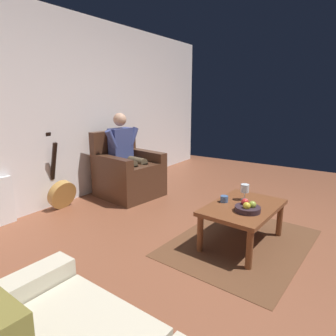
% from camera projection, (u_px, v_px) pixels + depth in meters
% --- Properties ---
extents(ground_plane, '(7.24, 7.24, 0.00)m').
position_uv_depth(ground_plane, '(273.00, 244.00, 3.00)').
color(ground_plane, brown).
extents(wall_back, '(6.44, 0.06, 2.57)m').
position_uv_depth(wall_back, '(79.00, 109.00, 4.23)').
color(wall_back, silver).
rests_on(wall_back, ground).
extents(rug, '(1.68, 1.31, 0.01)m').
position_uv_depth(rug, '(241.00, 242.00, 3.03)').
color(rug, '#563420').
rests_on(rug, ground).
extents(armchair, '(0.90, 0.92, 0.96)m').
position_uv_depth(armchair, '(128.00, 174.00, 4.42)').
color(armchair, '#472A1B').
rests_on(armchair, ground).
extents(person_seated, '(0.61, 0.60, 1.23)m').
position_uv_depth(person_seated, '(126.00, 152.00, 4.35)').
color(person_seated, '#3A447B').
rests_on(person_seated, ground).
extents(coffee_table, '(0.94, 0.66, 0.41)m').
position_uv_depth(coffee_table, '(243.00, 211.00, 2.95)').
color(coffee_table, brown).
rests_on(coffee_table, ground).
extents(guitar, '(0.38, 0.33, 1.02)m').
position_uv_depth(guitar, '(62.00, 192.00, 3.92)').
color(guitar, '#B2823F').
rests_on(guitar, ground).
extents(wine_glass_near, '(0.09, 0.09, 0.17)m').
position_uv_depth(wine_glass_near, '(245.00, 189.00, 3.06)').
color(wine_glass_near, silver).
rests_on(wine_glass_near, coffee_table).
extents(fruit_bowl, '(0.24, 0.24, 0.11)m').
position_uv_depth(fruit_bowl, '(248.00, 208.00, 2.77)').
color(fruit_bowl, '#2D2027').
rests_on(fruit_bowl, coffee_table).
extents(candle_jar, '(0.08, 0.08, 0.07)m').
position_uv_depth(candle_jar, '(224.00, 199.00, 3.02)').
color(candle_jar, '#435F8D').
rests_on(candle_jar, coffee_table).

